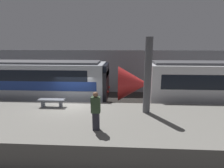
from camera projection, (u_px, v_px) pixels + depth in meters
ground_plane at (72, 118)px, 11.16m from camera, size 120.00×120.00×0.00m
platform at (59, 127)px, 8.74m from camera, size 40.00×4.72×1.06m
station_rear_barrier at (90, 71)px, 16.97m from camera, size 50.00×0.15×4.04m
support_pillar_near at (148, 76)px, 8.88m from camera, size 0.37×0.37×3.89m
person_waiting at (96, 110)px, 7.22m from camera, size 0.38×0.24×1.66m
platform_bench at (52, 101)px, 10.04m from camera, size 1.50×0.40×0.45m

